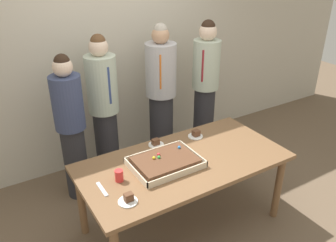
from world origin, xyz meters
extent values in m
plane|color=brown|center=(0.00, 0.00, 0.00)|extent=(12.00, 12.00, 0.00)
cube|color=beige|center=(0.00, 1.60, 1.50)|extent=(8.00, 0.12, 3.00)
cube|color=brown|center=(0.00, 0.00, 0.72)|extent=(1.88, 0.94, 0.04)
cylinder|color=brown|center=(0.86, -0.39, 0.35)|extent=(0.07, 0.07, 0.70)
cylinder|color=brown|center=(-0.86, 0.39, 0.35)|extent=(0.07, 0.07, 0.70)
cylinder|color=brown|center=(0.86, 0.39, 0.35)|extent=(0.07, 0.07, 0.70)
cube|color=beige|center=(-0.19, 0.01, 0.75)|extent=(0.60, 0.44, 0.01)
cube|color=beige|center=(-0.19, -0.20, 0.78)|extent=(0.60, 0.01, 0.05)
cube|color=beige|center=(-0.19, 0.23, 0.78)|extent=(0.60, 0.01, 0.05)
cube|color=beige|center=(-0.48, 0.01, 0.78)|extent=(0.01, 0.44, 0.05)
cube|color=beige|center=(0.11, 0.01, 0.78)|extent=(0.01, 0.44, 0.05)
cube|color=brown|center=(-0.19, 0.01, 0.78)|extent=(0.53, 0.37, 0.06)
sphere|color=yellow|center=(-0.27, 0.06, 0.82)|extent=(0.03, 0.03, 0.03)
sphere|color=green|center=(-0.23, 0.05, 0.82)|extent=(0.03, 0.03, 0.03)
sphere|color=#2D84E0|center=(0.01, 0.10, 0.82)|extent=(0.03, 0.03, 0.03)
sphere|color=red|center=(-0.21, 0.09, 0.82)|extent=(0.03, 0.03, 0.03)
cylinder|color=white|center=(-0.08, 0.36, 0.75)|extent=(0.15, 0.15, 0.01)
cube|color=brown|center=(-0.09, 0.36, 0.78)|extent=(0.07, 0.05, 0.06)
cylinder|color=white|center=(0.34, 0.30, 0.75)|extent=(0.15, 0.15, 0.01)
cube|color=brown|center=(0.35, 0.30, 0.78)|extent=(0.07, 0.06, 0.06)
cylinder|color=white|center=(-0.68, -0.26, 0.75)|extent=(0.15, 0.15, 0.01)
cube|color=brown|center=(-0.67, -0.26, 0.78)|extent=(0.07, 0.05, 0.06)
cylinder|color=red|center=(-0.62, 0.02, 0.79)|extent=(0.07, 0.07, 0.10)
cube|color=silver|center=(-0.79, -0.02, 0.75)|extent=(0.03, 0.20, 0.01)
cylinder|color=#28282D|center=(0.41, 1.10, 0.45)|extent=(0.29, 0.29, 0.91)
cylinder|color=#B2B2B7|center=(0.41, 1.10, 1.21)|extent=(0.36, 0.36, 0.61)
cube|color=orange|center=(0.33, 0.95, 1.24)|extent=(0.04, 0.02, 0.39)
sphere|color=tan|center=(0.41, 1.10, 1.61)|extent=(0.20, 0.20, 0.20)
sphere|color=#B2A899|center=(0.41, 1.10, 1.66)|extent=(0.15, 0.15, 0.15)
cylinder|color=#28282D|center=(-0.71, 0.99, 0.41)|extent=(0.24, 0.24, 0.82)
cylinder|color=#384266|center=(-0.71, 0.99, 1.10)|extent=(0.30, 0.30, 0.55)
sphere|color=beige|center=(-0.71, 0.99, 1.46)|extent=(0.19, 0.19, 0.19)
sphere|color=black|center=(-0.71, 0.99, 1.51)|extent=(0.15, 0.15, 0.15)
cylinder|color=#28282D|center=(-0.28, 1.17, 0.42)|extent=(0.27, 0.27, 0.84)
cylinder|color=#B7C6B2|center=(-0.28, 1.17, 1.15)|extent=(0.33, 0.33, 0.63)
cube|color=navy|center=(-0.27, 1.01, 1.18)|extent=(0.04, 0.02, 0.40)
sphere|color=beige|center=(-0.28, 1.17, 1.55)|extent=(0.20, 0.20, 0.20)
sphere|color=brown|center=(-0.28, 1.17, 1.61)|extent=(0.16, 0.16, 0.16)
cylinder|color=#28282D|center=(0.98, 0.99, 0.46)|extent=(0.26, 0.26, 0.92)
cylinder|color=#B7C6B2|center=(0.98, 0.99, 1.21)|extent=(0.32, 0.32, 0.59)
cube|color=maroon|center=(0.86, 0.89, 1.24)|extent=(0.04, 0.02, 0.38)
sphere|color=beige|center=(0.98, 0.99, 1.60)|extent=(0.21, 0.21, 0.21)
sphere|color=black|center=(0.98, 0.99, 1.66)|extent=(0.16, 0.16, 0.16)
camera|label=1|loc=(-1.49, -2.17, 2.44)|focal=36.93mm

